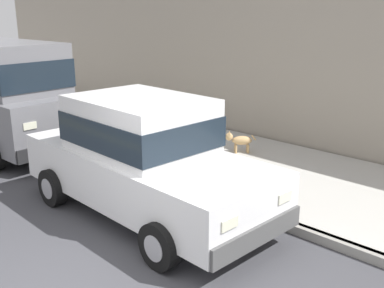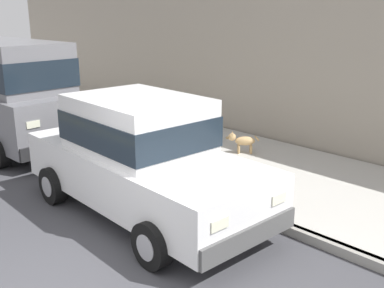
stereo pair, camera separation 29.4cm
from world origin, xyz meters
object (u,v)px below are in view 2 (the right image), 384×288
car_white_sedan (141,156)px  car_grey_van (5,89)px  dog_tan (242,141)px  fire_hydrant (90,125)px

car_white_sedan → car_grey_van: bearing=88.9°
dog_tan → car_grey_van: bearing=124.5°
car_white_sedan → dog_tan: 3.44m
car_white_sedan → car_grey_van: car_grey_van is taller
car_white_sedan → fire_hydrant: bearing=69.0°
car_white_sedan → fire_hydrant: car_white_sedan is taller
car_white_sedan → dog_tan: car_white_sedan is taller
car_white_sedan → dog_tan: bearing=11.5°
car_white_sedan → fire_hydrant: 4.39m
car_grey_van → dog_tan: car_grey_van is taller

